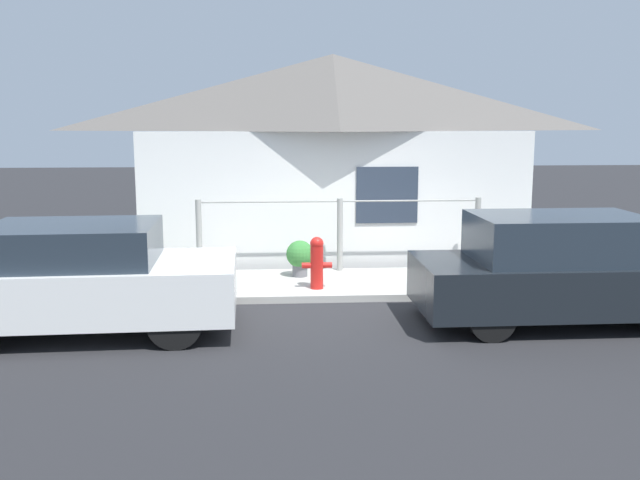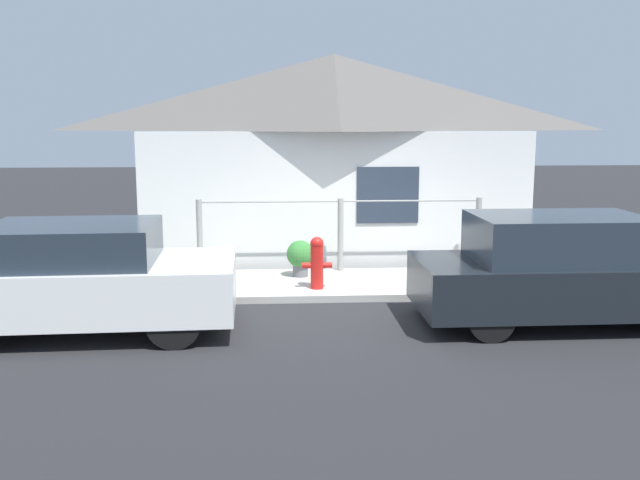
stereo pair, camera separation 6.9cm
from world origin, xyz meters
TOP-DOWN VIEW (x-y plane):
  - ground_plane at (0.00, 0.00)m, footprint 60.00×60.00m
  - sidewalk at (0.00, 0.97)m, footprint 24.00×1.93m
  - house at (0.00, 3.25)m, footprint 7.43×2.23m
  - fence at (0.00, 1.78)m, footprint 4.90×0.10m
  - car_left at (-3.55, -1.25)m, footprint 3.81×1.93m
  - car_right at (2.71, -1.25)m, footprint 4.01×1.66m
  - fire_hydrant at (-0.48, 0.48)m, footprint 0.47×0.21m
  - potted_plant_near_hydrant at (-0.71, 1.36)m, footprint 0.45×0.45m
  - potted_plant_by_fence at (-3.52, 1.51)m, footprint 0.45×0.45m

SIDE VIEW (x-z plane):
  - ground_plane at x=0.00m, z-range 0.00..0.00m
  - sidewalk at x=0.00m, z-range 0.00..0.11m
  - potted_plant_by_fence at x=-3.52m, z-range 0.14..0.68m
  - potted_plant_near_hydrant at x=-0.71m, z-range 0.15..0.75m
  - fire_hydrant at x=-0.48m, z-range 0.13..0.94m
  - car_left at x=-3.55m, z-range 0.01..1.41m
  - car_right at x=2.71m, z-range -0.02..1.45m
  - fence at x=0.00m, z-range 0.17..1.42m
  - house at x=0.00m, z-range 1.08..4.96m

